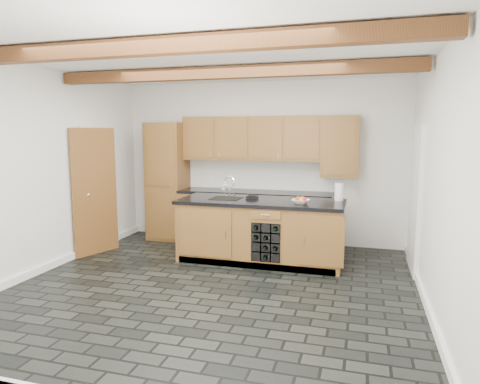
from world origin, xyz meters
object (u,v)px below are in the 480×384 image
Objects in this scene: fruit_bowl at (301,201)px; paper_towel at (339,192)px; island at (261,231)px; kitchen_scale at (252,197)px.

paper_towel is (0.50, 0.43, 0.10)m from fruit_bowl.
paper_towel is at bearing 14.34° from island.
paper_towel is (1.28, 0.19, 0.10)m from kitchen_scale.
fruit_bowl is at bearing -13.71° from island.
kitchen_scale is 0.82× the size of paper_towel.
paper_towel reaches higher than kitchen_scale.
paper_towel is (1.11, 0.28, 0.59)m from island.
paper_towel reaches higher than fruit_bowl.
fruit_bowl is (0.61, -0.15, 0.50)m from island.
kitchen_scale is (-0.17, 0.10, 0.49)m from island.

